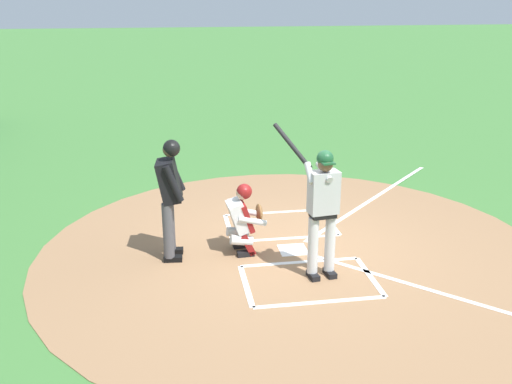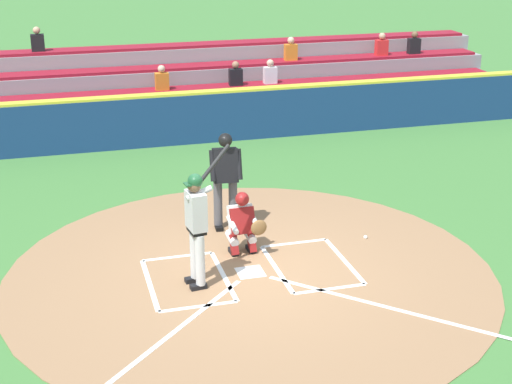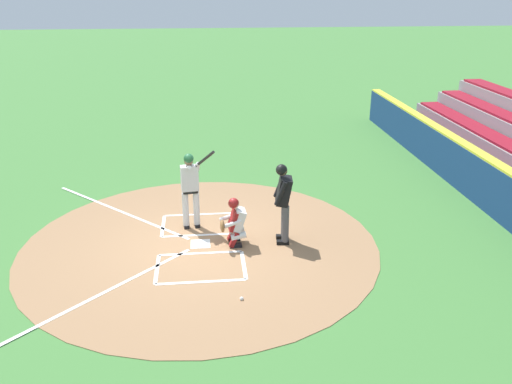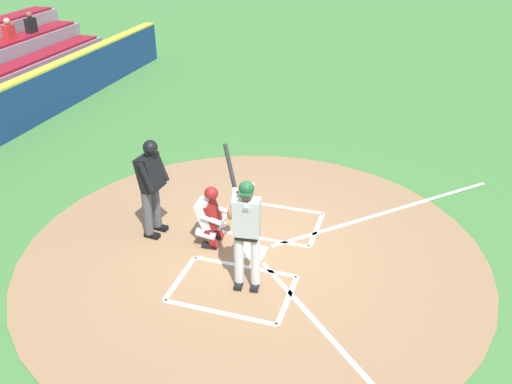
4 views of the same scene
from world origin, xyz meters
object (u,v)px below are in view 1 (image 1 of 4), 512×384
at_px(batter, 322,205).
at_px(catcher, 243,217).
at_px(plate_umpire, 170,192).
at_px(baseball, 229,200).

bearing_deg(batter, catcher, -135.35).
relative_size(plate_umpire, baseball, 25.20).
distance_m(catcher, baseball, 2.35).
height_order(batter, plate_umpire, batter).
relative_size(batter, baseball, 28.76).
bearing_deg(batter, plate_umpire, -114.57).
bearing_deg(plate_umpire, baseball, 154.11).
bearing_deg(batter, baseball, -163.90).
bearing_deg(plate_umpire, batter, 65.43).
bearing_deg(baseball, batter, 16.10).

